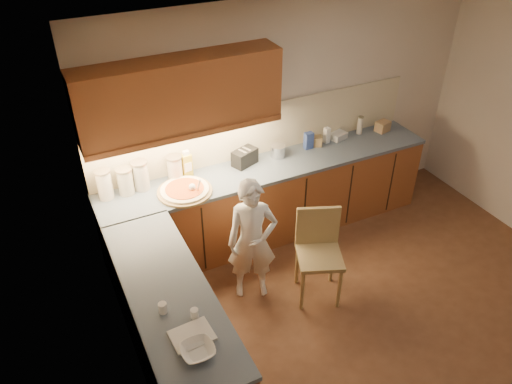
% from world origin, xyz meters
% --- Properties ---
extents(room, '(4.54, 4.50, 2.62)m').
position_xyz_m(room, '(0.00, 0.00, 1.68)').
color(room, '#54311D').
rests_on(room, ground).
extents(l_counter, '(3.77, 2.62, 0.92)m').
position_xyz_m(l_counter, '(-0.92, 1.25, 0.46)').
color(l_counter, brown).
rests_on(l_counter, ground).
extents(backsplash, '(3.75, 0.02, 0.58)m').
position_xyz_m(backsplash, '(-0.38, 1.99, 1.21)').
color(backsplash, beige).
rests_on(backsplash, l_counter).
extents(upper_cabinets, '(1.95, 0.36, 0.73)m').
position_xyz_m(upper_cabinets, '(-1.27, 1.82, 1.85)').
color(upper_cabinets, brown).
rests_on(upper_cabinets, ground).
extents(pizza_on_board, '(0.55, 0.55, 0.22)m').
position_xyz_m(pizza_on_board, '(-1.38, 1.61, 0.94)').
color(pizza_on_board, tan).
rests_on(pizza_on_board, l_counter).
extents(child, '(0.56, 0.46, 1.31)m').
position_xyz_m(child, '(-0.97, 0.93, 0.66)').
color(child, white).
rests_on(child, ground).
extents(wooden_chair, '(0.55, 0.55, 0.94)m').
position_xyz_m(wooden_chair, '(-0.39, 0.67, 0.55)').
color(wooden_chair, tan).
rests_on(wooden_chair, ground).
extents(mixing_bowl, '(0.23, 0.23, 0.06)m').
position_xyz_m(mixing_bowl, '(-1.95, -0.26, 0.95)').
color(mixing_bowl, white).
rests_on(mixing_bowl, l_counter).
extents(canister_a, '(0.16, 0.16, 0.31)m').
position_xyz_m(canister_a, '(-2.10, 1.86, 1.08)').
color(canister_a, white).
rests_on(canister_a, l_counter).
extents(canister_b, '(0.16, 0.16, 0.28)m').
position_xyz_m(canister_b, '(-1.90, 1.85, 1.06)').
color(canister_b, beige).
rests_on(canister_b, l_counter).
extents(canister_c, '(0.17, 0.17, 0.31)m').
position_xyz_m(canister_c, '(-1.74, 1.86, 1.08)').
color(canister_c, beige).
rests_on(canister_c, l_counter).
extents(canister_d, '(0.16, 0.16, 0.26)m').
position_xyz_m(canister_d, '(-1.39, 1.89, 1.05)').
color(canister_d, beige).
rests_on(canister_d, l_counter).
extents(oil_jug, '(0.11, 0.08, 0.30)m').
position_xyz_m(oil_jug, '(-1.26, 1.88, 1.06)').
color(oil_jug, gold).
rests_on(oil_jug, l_counter).
extents(toaster, '(0.31, 0.24, 0.18)m').
position_xyz_m(toaster, '(-0.62, 1.84, 1.01)').
color(toaster, black).
rests_on(toaster, l_counter).
extents(steel_pot, '(0.18, 0.18, 0.14)m').
position_xyz_m(steel_pot, '(-0.22, 1.83, 0.99)').
color(steel_pot, silver).
rests_on(steel_pot, l_counter).
extents(blue_box, '(0.10, 0.07, 0.20)m').
position_xyz_m(blue_box, '(0.18, 1.84, 1.02)').
color(blue_box, '#334A99').
rests_on(blue_box, l_counter).
extents(card_box_a, '(0.19, 0.17, 0.11)m').
position_xyz_m(card_box_a, '(0.28, 1.87, 0.98)').
color(card_box_a, '#977C51').
rests_on(card_box_a, l_counter).
extents(white_bottle, '(0.07, 0.07, 0.18)m').
position_xyz_m(white_bottle, '(0.44, 1.87, 1.01)').
color(white_bottle, white).
rests_on(white_bottle, l_counter).
extents(flat_pack, '(0.22, 0.18, 0.08)m').
position_xyz_m(flat_pack, '(0.61, 1.88, 0.96)').
color(flat_pack, silver).
rests_on(flat_pack, l_counter).
extents(tall_jar, '(0.07, 0.07, 0.22)m').
position_xyz_m(tall_jar, '(0.91, 1.88, 1.03)').
color(tall_jar, beige).
rests_on(tall_jar, l_counter).
extents(card_box_b, '(0.18, 0.16, 0.12)m').
position_xyz_m(card_box_b, '(1.20, 1.81, 0.98)').
color(card_box_b, tan).
rests_on(card_box_b, l_counter).
extents(dough_cloth, '(0.30, 0.24, 0.02)m').
position_xyz_m(dough_cloth, '(-1.94, -0.10, 0.93)').
color(dough_cloth, silver).
rests_on(dough_cloth, l_counter).
extents(spice_jar_a, '(0.08, 0.08, 0.09)m').
position_xyz_m(spice_jar_a, '(-2.05, 0.20, 0.96)').
color(spice_jar_a, silver).
rests_on(spice_jar_a, l_counter).
extents(spice_jar_b, '(0.08, 0.08, 0.08)m').
position_xyz_m(spice_jar_b, '(-1.86, 0.05, 0.96)').
color(spice_jar_b, white).
rests_on(spice_jar_b, l_counter).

